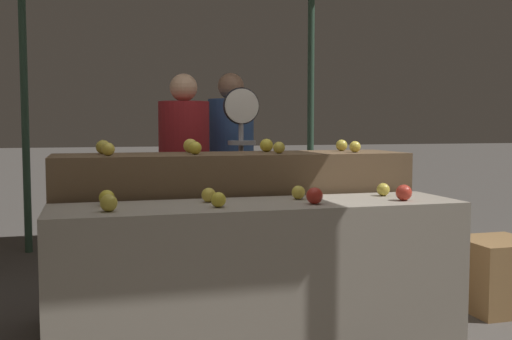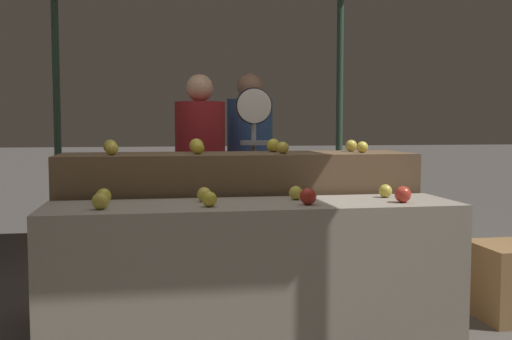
# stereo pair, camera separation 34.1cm
# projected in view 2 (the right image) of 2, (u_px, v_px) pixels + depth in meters

# --- Properties ---
(display_counter_front) EXTENTS (2.16, 0.55, 0.81)m
(display_counter_front) POSITION_uv_depth(u_px,v_px,m) (254.00, 279.00, 3.15)
(display_counter_front) COLOR gray
(display_counter_front) RESTS_ON ground_plane
(display_counter_back) EXTENTS (2.16, 0.55, 1.04)m
(display_counter_back) POSITION_uv_depth(u_px,v_px,m) (238.00, 236.00, 3.73)
(display_counter_back) COLOR brown
(display_counter_back) RESTS_ON ground_plane
(apple_front_0) EXTENTS (0.08, 0.08, 0.08)m
(apple_front_0) POSITION_uv_depth(u_px,v_px,m) (100.00, 201.00, 2.88)
(apple_front_0) COLOR gold
(apple_front_0) RESTS_ON display_counter_front
(apple_front_1) EXTENTS (0.08, 0.08, 0.08)m
(apple_front_1) POSITION_uv_depth(u_px,v_px,m) (209.00, 199.00, 2.98)
(apple_front_1) COLOR gold
(apple_front_1) RESTS_ON display_counter_front
(apple_front_2) EXTENTS (0.09, 0.09, 0.09)m
(apple_front_2) POSITION_uv_depth(u_px,v_px,m) (308.00, 196.00, 3.05)
(apple_front_2) COLOR #AD281E
(apple_front_2) RESTS_ON display_counter_front
(apple_front_3) EXTENTS (0.09, 0.09, 0.09)m
(apple_front_3) POSITION_uv_depth(u_px,v_px,m) (403.00, 194.00, 3.14)
(apple_front_3) COLOR red
(apple_front_3) RESTS_ON display_counter_front
(apple_front_4) EXTENTS (0.08, 0.08, 0.08)m
(apple_front_4) POSITION_uv_depth(u_px,v_px,m) (103.00, 196.00, 3.10)
(apple_front_4) COLOR gold
(apple_front_4) RESTS_ON display_counter_front
(apple_front_5) EXTENTS (0.08, 0.08, 0.08)m
(apple_front_5) POSITION_uv_depth(u_px,v_px,m) (204.00, 194.00, 3.18)
(apple_front_5) COLOR yellow
(apple_front_5) RESTS_ON display_counter_front
(apple_front_6) EXTENTS (0.08, 0.08, 0.08)m
(apple_front_6) POSITION_uv_depth(u_px,v_px,m) (296.00, 193.00, 3.25)
(apple_front_6) COLOR gold
(apple_front_6) RESTS_ON display_counter_front
(apple_front_7) EXTENTS (0.07, 0.07, 0.07)m
(apple_front_7) POSITION_uv_depth(u_px,v_px,m) (385.00, 191.00, 3.36)
(apple_front_7) COLOR gold
(apple_front_7) RESTS_ON display_counter_front
(apple_back_0) EXTENTS (0.08, 0.08, 0.08)m
(apple_back_0) POSITION_uv_depth(u_px,v_px,m) (112.00, 149.00, 3.45)
(apple_back_0) COLOR yellow
(apple_back_0) RESTS_ON display_counter_back
(apple_back_1) EXTENTS (0.08, 0.08, 0.08)m
(apple_back_1) POSITION_uv_depth(u_px,v_px,m) (198.00, 148.00, 3.55)
(apple_back_1) COLOR gold
(apple_back_1) RESTS_ON display_counter_back
(apple_back_2) EXTENTS (0.07, 0.07, 0.07)m
(apple_back_2) POSITION_uv_depth(u_px,v_px,m) (283.00, 148.00, 3.62)
(apple_back_2) COLOR gold
(apple_back_2) RESTS_ON display_counter_back
(apple_back_3) EXTENTS (0.07, 0.07, 0.07)m
(apple_back_3) POSITION_uv_depth(u_px,v_px,m) (362.00, 147.00, 3.72)
(apple_back_3) COLOR yellow
(apple_back_3) RESTS_ON display_counter_back
(apple_back_4) EXTENTS (0.08, 0.08, 0.08)m
(apple_back_4) POSITION_uv_depth(u_px,v_px,m) (110.00, 146.00, 3.66)
(apple_back_4) COLOR gold
(apple_back_4) RESTS_ON display_counter_back
(apple_back_5) EXTENTS (0.09, 0.09, 0.09)m
(apple_back_5) POSITION_uv_depth(u_px,v_px,m) (196.00, 146.00, 3.76)
(apple_back_5) COLOR yellow
(apple_back_5) RESTS_ON display_counter_back
(apple_back_6) EXTENTS (0.09, 0.09, 0.09)m
(apple_back_6) POSITION_uv_depth(u_px,v_px,m) (273.00, 145.00, 3.83)
(apple_back_6) COLOR gold
(apple_back_6) RESTS_ON display_counter_back
(apple_back_7) EXTENTS (0.08, 0.08, 0.08)m
(apple_back_7) POSITION_uv_depth(u_px,v_px,m) (351.00, 146.00, 3.92)
(apple_back_7) COLOR gold
(apple_back_7) RESTS_ON display_counter_back
(produce_scale) EXTENTS (0.27, 0.20, 1.48)m
(produce_scale) POSITION_uv_depth(u_px,v_px,m) (254.00, 145.00, 4.30)
(produce_scale) COLOR #99999E
(produce_scale) RESTS_ON ground_plane
(person_vendor_at_scale) EXTENTS (0.44, 0.44, 1.60)m
(person_vendor_at_scale) POSITION_uv_depth(u_px,v_px,m) (200.00, 164.00, 4.61)
(person_vendor_at_scale) COLOR #2D2D38
(person_vendor_at_scale) RESTS_ON ground_plane
(person_customer_left) EXTENTS (0.51, 0.51, 1.64)m
(person_customer_left) POSITION_uv_depth(u_px,v_px,m) (250.00, 158.00, 4.97)
(person_customer_left) COLOR #2D2D38
(person_customer_left) RESTS_ON ground_plane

